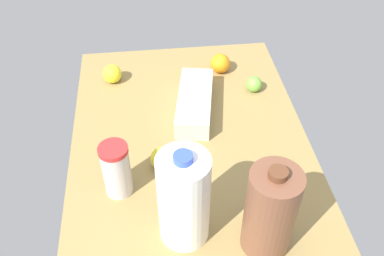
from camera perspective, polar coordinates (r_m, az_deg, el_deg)
The scene contains 9 objects.
countertop at distance 135.49cm, azimuth 0.00°, elevation -3.57°, with size 120.00×76.00×3.00cm, color olive.
milk_jug at distance 104.76cm, azimuth -1.09°, elevation -9.43°, with size 12.84×12.84×29.16cm.
tumbler_cup at distance 119.54cm, azimuth -10.04°, elevation -5.48°, with size 8.07×8.07×17.11cm.
egg_carton at distance 147.00cm, azimuth 0.37°, elevation 3.46°, with size 30.70×11.20×6.70cm, color beige.
chocolate_milk_jug at distance 105.18cm, azimuth 10.40°, elevation -10.91°, with size 12.48×12.48×27.53cm.
lime_loose at distance 157.46cm, azimuth 8.26°, elevation 5.81°, with size 5.76×5.76×5.76cm, color #6DB03E.
lemon_near_front at distance 162.65cm, azimuth -10.60°, elevation 7.11°, with size 6.97×6.97×6.97cm, color yellow.
orange_by_jug at distance 165.44cm, azimuth 3.77°, elevation 8.60°, with size 7.48×7.48×7.48cm, color orange.
lemon_beside_bowl at distance 127.77cm, azimuth -3.99°, elevation -4.07°, with size 7.06×7.06×7.06cm, color yellow.
Camera 1 is at (92.70, -10.98, 99.70)cm, focal length 40.00 mm.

